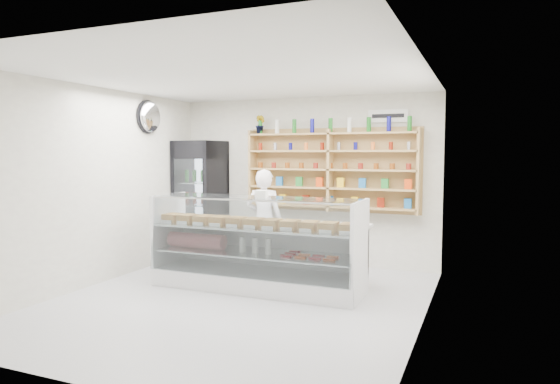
% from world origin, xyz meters
% --- Properties ---
extents(room, '(5.00, 5.00, 5.00)m').
position_xyz_m(room, '(0.00, 0.00, 1.40)').
color(room, '#B2B2B7').
rests_on(room, ground).
extents(display_counter, '(2.93, 0.87, 1.27)m').
position_xyz_m(display_counter, '(-0.03, 0.67, 0.35)').
color(display_counter, white).
rests_on(display_counter, floor).
extents(shop_worker, '(0.61, 0.43, 1.62)m').
position_xyz_m(shop_worker, '(-0.34, 1.59, 0.81)').
color(shop_worker, white).
rests_on(shop_worker, floor).
extents(drinks_cooler, '(0.79, 0.77, 2.08)m').
position_xyz_m(drinks_cooler, '(-1.83, 2.13, 1.04)').
color(drinks_cooler, black).
rests_on(drinks_cooler, floor).
extents(wall_shelving, '(2.84, 0.28, 1.33)m').
position_xyz_m(wall_shelving, '(0.50, 2.34, 1.59)').
color(wall_shelving, tan).
rests_on(wall_shelving, back_wall).
extents(potted_plant, '(0.21, 0.20, 0.32)m').
position_xyz_m(potted_plant, '(-0.75, 2.34, 2.35)').
color(potted_plant, '#1E6626').
rests_on(potted_plant, wall_shelving).
extents(security_mirror, '(0.15, 0.50, 0.50)m').
position_xyz_m(security_mirror, '(-2.17, 1.20, 2.45)').
color(security_mirror, silver).
rests_on(security_mirror, left_wall).
extents(wall_sign, '(0.62, 0.03, 0.20)m').
position_xyz_m(wall_sign, '(1.40, 2.47, 2.45)').
color(wall_sign, white).
rests_on(wall_sign, back_wall).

